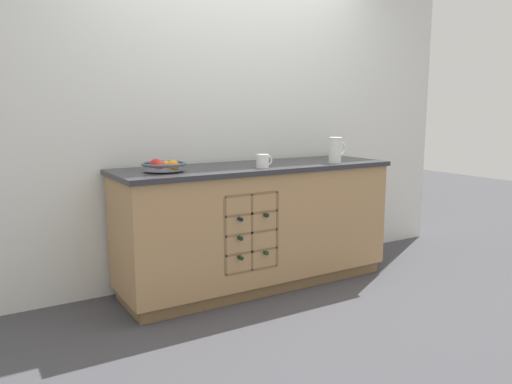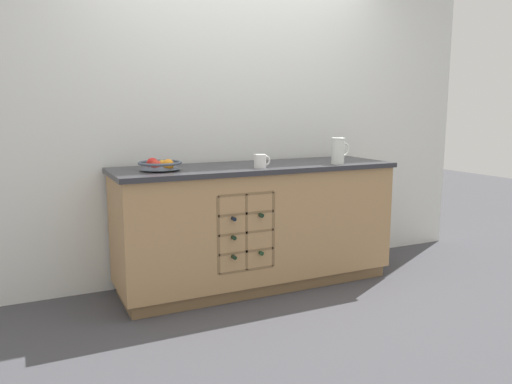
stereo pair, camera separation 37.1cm
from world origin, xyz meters
The scene contains 6 objects.
ground_plane centered at (0.00, 0.00, 0.00)m, with size 14.00×14.00×0.00m, color #424247.
back_wall centered at (0.00, 0.37, 1.27)m, with size 4.47×0.06×2.55m, color silver.
kitchen_island centered at (0.00, 0.00, 0.47)m, with size 2.11×0.67×0.92m.
fruit_bowl centered at (-0.73, -0.02, 0.96)m, with size 0.29×0.29×0.09m.
white_pitcher centered at (0.60, -0.19, 1.02)m, with size 0.15×0.10×0.20m.
ceramic_mug centered at (-0.05, -0.17, 0.96)m, with size 0.12×0.09×0.10m.
Camera 1 is at (-1.90, -3.13, 1.32)m, focal length 35.00 mm.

